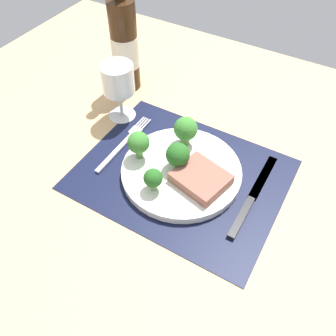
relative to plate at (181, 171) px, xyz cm
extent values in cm
cube|color=tan|center=(0.00, 0.00, -2.60)|extent=(140.00, 110.00, 3.00)
cube|color=black|center=(0.00, 0.00, -0.95)|extent=(40.69, 32.21, 0.30)
cylinder|color=silver|center=(0.00, 0.00, 0.00)|extent=(24.26, 24.26, 1.60)
cube|color=#8C5647|center=(4.85, -1.13, 1.84)|extent=(11.41, 10.52, 2.07)
cylinder|color=#5B8942|center=(-2.86, 6.77, 1.81)|extent=(1.87, 1.87, 2.02)
sphere|color=#387A2D|center=(-2.86, 6.77, 4.95)|extent=(5.00, 5.00, 5.00)
cylinder|color=#6B994C|center=(-2.15, -7.14, 1.59)|extent=(1.21, 1.21, 1.57)
sphere|color=#235B1E|center=(-2.15, -7.14, 3.92)|extent=(3.64, 3.64, 3.64)
cylinder|color=#6B994C|center=(-0.93, -0.27, 1.57)|extent=(1.27, 1.27, 1.54)
sphere|color=#235B1E|center=(-0.93, -0.27, 4.36)|extent=(4.75, 4.75, 4.75)
cylinder|color=#5B8942|center=(-9.06, -1.49, 1.89)|extent=(1.37, 1.37, 2.18)
sphere|color=#387A2D|center=(-9.06, -1.49, 4.90)|extent=(4.51, 4.51, 4.51)
cube|color=silver|center=(-15.03, -2.00, -0.55)|extent=(1.00, 13.00, 0.50)
cube|color=silver|center=(-15.03, 5.80, -0.55)|extent=(2.40, 2.60, 0.40)
cube|color=silver|center=(-15.93, 8.90, -0.55)|extent=(0.30, 3.60, 0.35)
cube|color=silver|center=(-15.33, 8.90, -0.55)|extent=(0.30, 3.60, 0.35)
cube|color=silver|center=(-14.73, 8.90, -0.55)|extent=(0.30, 3.60, 0.35)
cube|color=silver|center=(-14.13, 8.90, -0.55)|extent=(0.30, 3.60, 0.35)
cube|color=black|center=(14.74, -3.90, -0.40)|extent=(1.40, 10.00, 0.80)
cube|color=silver|center=(14.74, 7.60, -0.65)|extent=(1.80, 13.00, 0.30)
cylinder|color=#331E0F|center=(-26.77, 19.97, 9.94)|extent=(6.44, 6.44, 22.08)
cylinder|color=silver|center=(-26.77, 19.97, 8.84)|extent=(6.57, 6.57, 7.73)
cylinder|color=silver|center=(-21.21, 9.25, -0.90)|extent=(6.44, 6.44, 0.40)
cylinder|color=silver|center=(-21.21, 9.25, 2.60)|extent=(0.80, 0.80, 6.61)
cylinder|color=silver|center=(-21.21, 9.25, 9.19)|extent=(7.22, 7.22, 6.57)
cylinder|color=#560C19|center=(-21.21, 9.25, 7.53)|extent=(6.35, 6.35, 3.24)
camera|label=1|loc=(21.50, -42.14, 54.45)|focal=38.10mm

